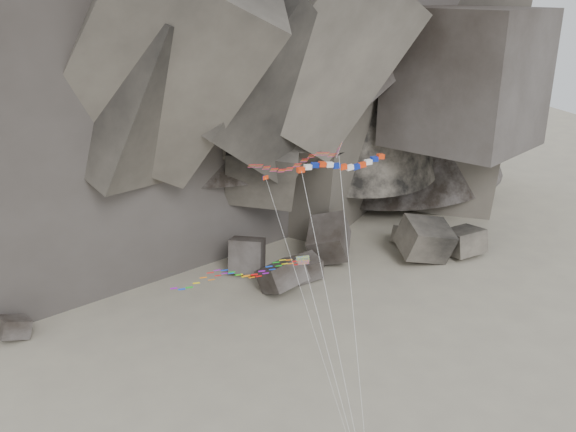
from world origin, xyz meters
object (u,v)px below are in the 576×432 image
object	(u,v)px
delta_kite	(290,163)
pennant_kite	(291,258)
parafoil_kite	(234,273)
banner_kite	(342,167)

from	to	relation	value
delta_kite	pennant_kite	distance (m)	8.45
parafoil_kite	pennant_kite	distance (m)	5.56
banner_kite	parafoil_kite	bearing A→B (deg)	-179.97
delta_kite	pennant_kite	xyz separation A→B (m)	(-0.26, -0.87, -8.41)
banner_kite	pennant_kite	distance (m)	9.77
pennant_kite	banner_kite	bearing A→B (deg)	9.79
delta_kite	pennant_kite	bearing A→B (deg)	-83.95
delta_kite	parafoil_kite	world-z (taller)	delta_kite
parafoil_kite	pennant_kite	xyz separation A→B (m)	(4.46, -2.61, 2.05)
banner_kite	pennant_kite	world-z (taller)	banner_kite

